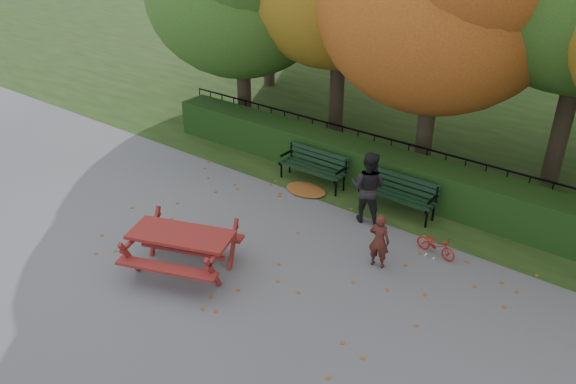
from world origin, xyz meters
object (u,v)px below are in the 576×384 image
Objects in this scene: bench_left at (314,164)px; bench_right at (399,191)px; bicycle at (436,245)px; picnic_table at (181,242)px; adult at (368,187)px; child at (379,241)px.

bench_left and bench_right have the same top height.
bicycle is at bearing -38.01° from bench_right.
bench_right is 5.20m from picnic_table.
bicycle is at bearing 22.47° from picnic_table.
picnic_table is 5.16m from bicycle.
bicycle is (3.75, 3.52, -0.43)m from picnic_table.
bench_right is at bearing 0.00° from bench_left.
adult is (1.89, 3.87, 0.18)m from picnic_table.
bench_left is 1.00× the size of bench_right.
bench_left is at bearing 82.58° from bicycle.
bench_left is 1.07× the size of adult.
adult is (2.02, -0.80, 0.32)m from bench_left.
bench_left is 4.05m from bicycle.
child is at bearing 153.08° from bicycle.
bench_right is 0.74× the size of picnic_table.
adult is at bearing 88.44° from bicycle.
picnic_table is at bearing 142.37° from bicycle.
bench_left is 1.54× the size of child.
bench_left is 3.81m from child.
child is 1.35m from bicycle.
bench_left is at bearing 180.00° from bench_right.
picnic_table reaches higher than bicycle.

